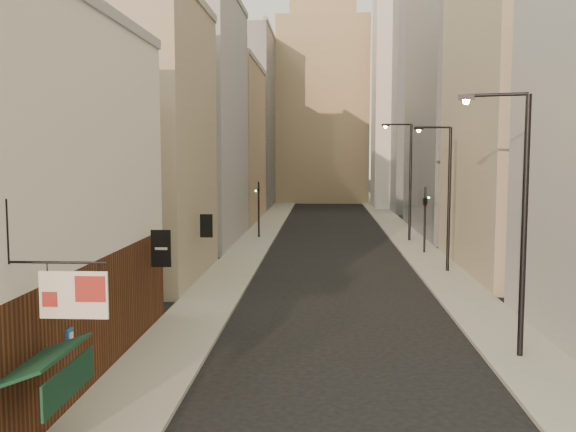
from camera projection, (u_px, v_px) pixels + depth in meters
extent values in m
cube|color=gray|center=(268.00, 225.00, 66.72)|extent=(3.00, 140.00, 0.15)
cube|color=gray|center=(394.00, 225.00, 66.01)|extent=(3.00, 140.00, 0.15)
cube|color=#512A16|center=(12.00, 318.00, 21.06)|extent=(6.00, 16.00, 4.00)
cube|color=silver|center=(5.00, 134.00, 20.49)|extent=(6.00, 16.00, 8.00)
cube|color=#A2A1A7|center=(87.00, 1.00, 19.94)|extent=(0.60, 16.00, 0.40)
cylinder|color=black|center=(55.00, 262.00, 14.60)|extent=(2.40, 0.06, 0.06)
cube|color=beige|center=(74.00, 295.00, 14.65)|extent=(1.60, 0.06, 1.10)
cube|color=maroon|center=(91.00, 289.00, 14.61)|extent=(0.70, 0.10, 0.60)
cube|color=maroon|center=(50.00, 299.00, 14.68)|extent=(0.35, 0.10, 0.35)
cube|color=black|center=(44.00, 360.00, 15.04)|extent=(1.25, 3.00, 0.52)
cube|color=black|center=(69.00, 381.00, 15.06)|extent=(0.06, 3.00, 0.80)
cube|color=#1953A3|center=(70.00, 338.00, 18.09)|extent=(0.08, 0.40, 0.50)
cube|color=black|center=(161.00, 248.00, 25.67)|extent=(0.80, 0.08, 1.50)
cube|color=black|center=(206.00, 226.00, 35.63)|extent=(0.70, 0.08, 1.30)
cube|color=gray|center=(132.00, 143.00, 37.44)|extent=(8.00, 12.00, 16.00)
cube|color=#A2A1A7|center=(189.00, 123.00, 53.15)|extent=(8.00, 16.00, 20.00)
cube|color=tan|center=(223.00, 144.00, 71.19)|extent=(8.00, 18.00, 17.00)
cube|color=gray|center=(245.00, 122.00, 90.73)|extent=(8.00, 20.00, 24.00)
cube|color=gray|center=(529.00, 112.00, 39.91)|extent=(8.00, 16.00, 20.00)
cube|color=gray|center=(462.00, 94.00, 59.50)|extent=(8.00, 20.00, 26.00)
cube|color=gray|center=(465.00, 22.00, 85.86)|extent=(20.00, 22.00, 50.00)
cube|color=tan|center=(322.00, 113.00, 101.86)|extent=(14.00, 14.00, 28.00)
cube|color=tan|center=(323.00, 3.00, 100.24)|extent=(10.00, 10.00, 6.00)
cube|color=silver|center=(403.00, 83.00, 87.06)|extent=(8.00, 8.00, 34.00)
cylinder|color=black|center=(524.00, 229.00, 22.61)|extent=(0.21, 0.21, 9.44)
cylinder|color=black|center=(497.00, 95.00, 22.52)|extent=(2.04, 0.73, 0.13)
cube|color=black|center=(466.00, 97.00, 22.89)|extent=(0.62, 0.39, 0.19)
sphere|color=gold|center=(466.00, 101.00, 22.90)|extent=(0.25, 0.25, 0.25)
cylinder|color=black|center=(449.00, 201.00, 39.48)|extent=(0.20, 0.20, 9.00)
cylinder|color=black|center=(435.00, 127.00, 38.95)|extent=(1.99, 0.43, 0.12)
cube|color=black|center=(419.00, 128.00, 38.85)|extent=(0.58, 0.30, 0.18)
sphere|color=gold|center=(419.00, 130.00, 38.87)|extent=(0.24, 0.24, 0.24)
cylinder|color=black|center=(410.00, 184.00, 53.64)|extent=(0.22, 0.22, 9.84)
cylinder|color=black|center=(399.00, 124.00, 53.07)|extent=(2.18, 0.46, 0.13)
cube|color=black|center=(386.00, 125.00, 52.97)|extent=(0.63, 0.33, 0.20)
sphere|color=gold|center=(386.00, 127.00, 52.98)|extent=(0.26, 0.26, 0.26)
cylinder|color=black|center=(259.00, 210.00, 55.97)|extent=(0.16, 0.16, 5.00)
imported|color=black|center=(259.00, 191.00, 55.81)|extent=(0.44, 0.44, 1.28)
sphere|color=#19E533|center=(256.00, 191.00, 55.82)|extent=(0.16, 0.16, 0.16)
cylinder|color=black|center=(425.00, 221.00, 47.15)|extent=(0.16, 0.16, 5.00)
imported|color=black|center=(425.00, 198.00, 46.99)|extent=(0.68, 0.68, 1.25)
sphere|color=#19E533|center=(429.00, 198.00, 46.97)|extent=(0.16, 0.16, 0.16)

